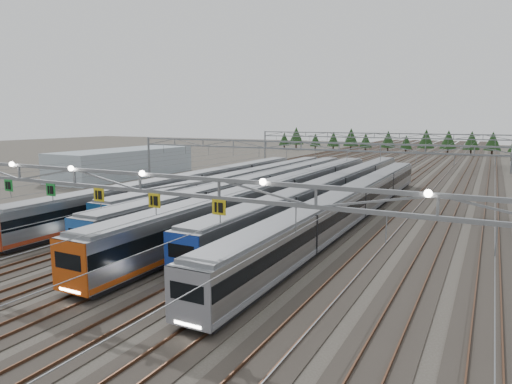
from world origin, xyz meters
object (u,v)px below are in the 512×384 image
at_px(train_a, 194,186).
at_px(gantry_far, 374,139).
at_px(train_c, 260,188).
at_px(gantry_mid, 301,152).
at_px(train_d, 283,193).
at_px(west_shed, 125,163).
at_px(train_e, 335,190).
at_px(train_f, 353,203).
at_px(gantry_near, 73,180).
at_px(train_b, 244,183).

distance_m(train_a, gantry_far, 56.98).
bearing_deg(train_c, gantry_mid, 75.24).
relative_size(train_d, gantry_far, 1.12).
height_order(train_a, gantry_mid, gantry_mid).
xyz_separation_m(train_c, west_shed, (-36.50, 13.98, 0.50)).
xyz_separation_m(train_e, gantry_mid, (-6.75, 5.16, 4.30)).
relative_size(train_f, gantry_mid, 1.08).
relative_size(train_c, gantry_far, 1.05).
relative_size(train_d, train_e, 0.97).
xyz_separation_m(train_a, train_e, (18.00, 5.53, 0.00)).
relative_size(train_a, train_f, 0.93).
distance_m(train_a, west_shed, 31.89).
relative_size(train_d, gantry_near, 1.12).
distance_m(train_b, train_c, 5.93).
height_order(train_d, train_e, train_d).
distance_m(train_f, west_shed, 53.23).
distance_m(train_a, gantry_mid, 16.11).
xyz_separation_m(train_b, train_e, (13.50, -0.48, 0.07)).
height_order(gantry_near, west_shed, gantry_near).
distance_m(train_f, gantry_far, 59.05).
height_order(train_a, gantry_far, gantry_far).
height_order(train_f, gantry_far, gantry_far).
relative_size(train_c, gantry_near, 1.05).
bearing_deg(train_c, west_shed, 159.04).
bearing_deg(train_b, gantry_near, -79.29).
bearing_deg(train_c, train_b, 139.42).
xyz_separation_m(train_b, train_c, (4.50, -3.85, 0.12)).
distance_m(train_a, train_e, 18.83).
distance_m(train_d, west_shed, 44.27).
distance_m(train_f, gantry_mid, 17.59).
distance_m(train_f, gantry_near, 29.97).
bearing_deg(train_b, west_shed, 162.43).
bearing_deg(train_c, gantry_near, -86.01).
bearing_deg(gantry_mid, train_e, -37.40).
relative_size(train_d, west_shed, 2.11).
xyz_separation_m(train_b, west_shed, (-32.00, 10.13, 0.62)).
bearing_deg(train_e, train_f, -59.54).
relative_size(train_b, train_d, 0.86).
relative_size(train_e, train_f, 1.07).
bearing_deg(gantry_near, gantry_far, 89.97).
bearing_deg(gantry_mid, gantry_far, 90.00).
distance_m(train_e, gantry_mid, 9.52).
xyz_separation_m(train_e, gantry_far, (-6.75, 50.16, 4.30)).
xyz_separation_m(train_f, gantry_mid, (-11.25, 12.81, 4.31)).
xyz_separation_m(train_d, gantry_far, (-2.25, 56.26, 4.18)).
bearing_deg(gantry_near, train_f, 67.53).
bearing_deg(train_d, west_shed, 157.83).
bearing_deg(train_e, gantry_mid, 142.60).
bearing_deg(train_d, gantry_mid, 101.30).
distance_m(train_b, west_shed, 33.57).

